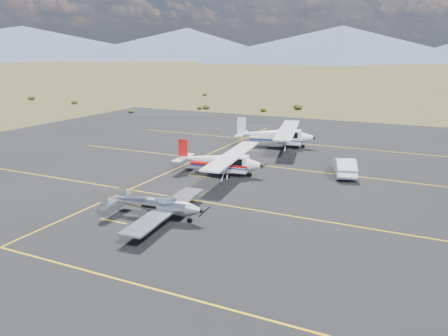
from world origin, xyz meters
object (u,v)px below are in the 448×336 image
Objects in this scene: aircraft_low_wing at (157,205)px; aircraft_cessna at (220,160)px; aircraft_plain at (276,134)px; sedan at (345,167)px.

aircraft_cessna reaches higher than aircraft_low_wing.
aircraft_cessna is 0.89× the size of aircraft_plain.
aircraft_plain is 2.73× the size of sedan.
aircraft_cessna is at bearing -105.58° from aircraft_plain.
aircraft_plain reaches higher than aircraft_cessna.
aircraft_cessna is at bearing 89.16° from aircraft_low_wing.
aircraft_cessna is 2.43× the size of sedan.
sedan is at bearing -55.18° from aircraft_plain.
aircraft_low_wing is 17.19m from sedan.
aircraft_low_wing is 1.92× the size of sedan.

